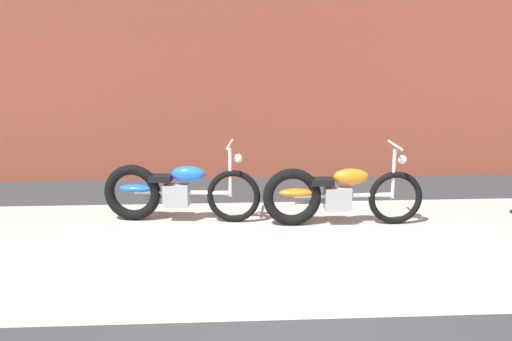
% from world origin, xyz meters
% --- Properties ---
extents(ground_plane, '(80.00, 80.00, 0.00)m').
position_xyz_m(ground_plane, '(0.00, 0.00, 0.00)').
color(ground_plane, '#2D2D30').
extents(sidewalk_slab, '(36.00, 3.50, 0.01)m').
position_xyz_m(sidewalk_slab, '(0.00, 1.75, 0.00)').
color(sidewalk_slab, '#9E998E').
rests_on(sidewalk_slab, ground).
extents(brick_building_wall, '(36.00, 0.50, 5.26)m').
position_xyz_m(brick_building_wall, '(0.00, 5.20, 2.63)').
color(brick_building_wall, brown).
rests_on(brick_building_wall, ground).
extents(motorcycle_blue, '(2.00, 0.61, 1.03)m').
position_xyz_m(motorcycle_blue, '(-1.24, 2.74, 0.40)').
color(motorcycle_blue, black).
rests_on(motorcycle_blue, ground).
extents(motorcycle_orange, '(2.01, 0.58, 1.03)m').
position_xyz_m(motorcycle_orange, '(0.77, 2.46, 0.40)').
color(motorcycle_orange, black).
rests_on(motorcycle_orange, ground).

